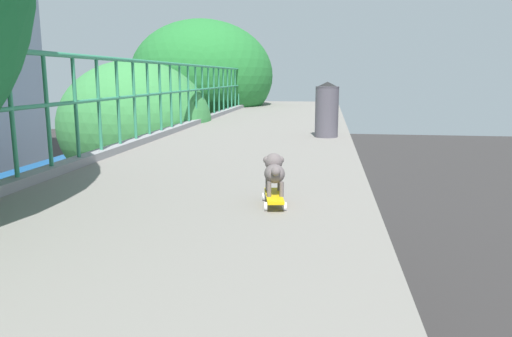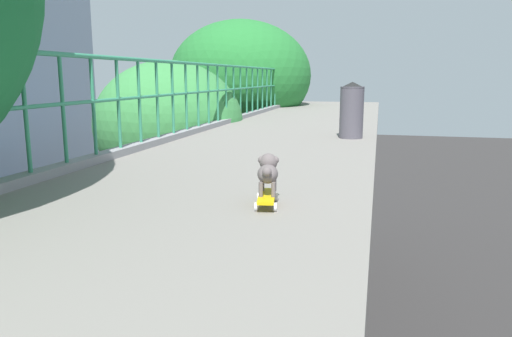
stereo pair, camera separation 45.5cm
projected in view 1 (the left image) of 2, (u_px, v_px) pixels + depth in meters
overpass_deck at (118, 278)px, 3.05m from camera, size 3.40×36.34×0.39m
car_white_fifth at (7, 327)px, 12.85m from camera, size 1.84×3.94×1.36m
city_bus at (57, 197)px, 21.73m from camera, size 2.51×11.32×3.33m
roadside_tree_mid at (136, 129)px, 11.79m from camera, size 3.64×3.64×7.56m
roadside_tree_far at (202, 77)px, 18.01m from camera, size 5.20×5.20×9.21m
toy_skateboard at (274, 197)px, 4.01m from camera, size 0.24×0.51×0.09m
small_dog at (274, 170)px, 4.04m from camera, size 0.22×0.40×0.32m
litter_bin at (327, 109)px, 8.47m from camera, size 0.41×0.41×0.96m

